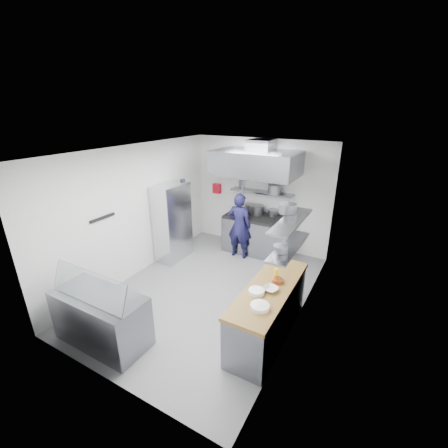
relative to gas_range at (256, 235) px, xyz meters
The scene contains 36 objects.
floor 2.15m from the gas_range, 92.73° to the right, with size 5.00×5.00×0.00m, color slate.
ceiling 3.15m from the gas_range, 92.73° to the right, with size 5.00×5.00×0.00m, color silver.
wall_back 1.04m from the gas_range, 104.04° to the left, with size 3.60×0.02×2.80m, color white.
wall_front 4.70m from the gas_range, 91.25° to the right, with size 3.60×0.02×2.80m, color white.
wall_left 2.99m from the gas_range, 132.14° to the right, with size 5.00×0.02×2.80m, color white.
wall_right 2.86m from the gas_range, 51.01° to the right, with size 5.00×0.02×2.80m, color white.
gas_range is the anchor object (origin of this frame).
cooktop 0.48m from the gas_range, ahead, with size 1.57×0.78×0.06m, color black.
stock_pot_left 0.75m from the gas_range, 138.53° to the left, with size 0.30×0.30×0.20m, color slate.
stock_pot_mid 0.65m from the gas_range, 119.18° to the left, with size 0.35×0.35×0.24m, color slate.
stock_pot_right 0.71m from the gas_range, 36.46° to the left, with size 0.26×0.26×0.16m, color slate.
over_range_shelf 1.10m from the gas_range, 90.00° to the left, with size 1.60×0.30×0.04m, color gray.
shelf_pot_a 1.42m from the gas_range, 142.44° to the left, with size 0.23×0.23×0.18m, color slate.
shelf_pot_b 1.26m from the gas_range, 27.87° to the left, with size 0.31×0.31×0.22m, color slate.
extractor_hood 1.86m from the gas_range, 90.00° to the right, with size 1.90×1.15×0.55m, color gray.
hood_duct 2.23m from the gas_range, 90.00° to the left, with size 0.55×0.55×0.24m, color slate.
red_firebox 1.70m from the gas_range, 165.86° to the left, with size 0.22×0.10×0.26m, color red.
chef 0.63m from the gas_range, 120.51° to the right, with size 0.59×0.39×1.62m, color #15143C.
wire_rack 2.12m from the gas_range, 141.90° to the right, with size 0.50×0.90×1.85m, color silver.
rack_bin_a 1.98m from the gas_range, 146.84° to the right, with size 0.15×0.19×0.17m, color white.
rack_bin_b 1.98m from the gas_range, 155.67° to the right, with size 0.14×0.19×0.17m, color yellow.
rack_jar 2.25m from the gas_range, 151.41° to the right, with size 0.12×0.12×0.18m, color black.
knife_strip 3.70m from the gas_range, 122.01° to the right, with size 0.04×0.55×0.05m, color black.
prep_counter_base 3.03m from the gas_range, 62.93° to the right, with size 0.62×2.00×0.84m, color gray.
prep_counter_top 3.06m from the gas_range, 62.93° to the right, with size 0.65×2.04×0.06m, color olive.
plate_stack_a 3.60m from the gas_range, 66.07° to the right, with size 0.27×0.27×0.06m, color white.
plate_stack_b 3.25m from the gas_range, 66.83° to the right, with size 0.24×0.24×0.06m, color white.
copper_pan 2.93m from the gas_range, 60.32° to the right, with size 0.18×0.18×0.06m, color #B25A32.
squeeze_bottle 2.84m from the gas_range, 60.46° to the right, with size 0.06×0.06×0.18m, color yellow.
mixing_bowl 3.17m from the gas_range, 63.00° to the right, with size 0.22×0.22×0.05m, color white.
wall_shelf_lower 3.04m from the gas_range, 57.31° to the right, with size 0.30×1.30×0.04m, color gray.
wall_shelf_upper 3.21m from the gas_range, 57.31° to the right, with size 0.30×1.30×0.04m, color gray.
shelf_pot_c 3.26m from the gas_range, 60.81° to the right, with size 0.21×0.21×0.10m, color slate.
shelf_pot_d 2.97m from the gas_range, 56.85° to the right, with size 0.28×0.28×0.14m, color slate.
display_case 4.18m from the gas_range, 101.47° to the right, with size 1.50×0.70×0.85m, color gray.
display_glass 4.35m from the gas_range, 101.15° to the right, with size 1.47×0.02×0.45m, color silver.
Camera 1 is at (2.78, -4.38, 3.49)m, focal length 24.00 mm.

